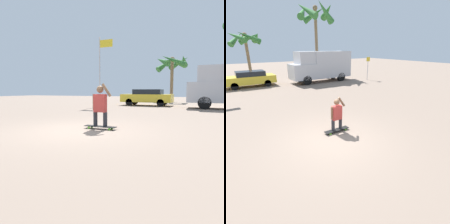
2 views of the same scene
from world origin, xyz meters
The scene contains 8 objects.
ground_plane centered at (0.00, 0.00, 0.00)m, with size 80.00×80.00×0.00m, color gray.
skateboard centered at (0.53, 0.52, 0.08)m, with size 1.12×0.26×0.10m.
person_skateboarder centered at (0.53, 0.52, 0.85)m, with size 0.68×0.24×1.43m.
camper_van centered at (5.68, 11.25, 1.66)m, with size 6.31×2.03×3.02m.
parked_car_yellow centered at (-1.04, 12.56, 0.74)m, with size 4.32×1.75×1.39m.
palm_tree_near_van centered at (6.76, 14.42, 6.74)m, with size 4.24×4.29×8.07m.
palm_tree_center_background centered at (0.02, 19.32, 4.30)m, with size 3.90×3.99×5.31m.
street_sign centered at (10.27, 9.31, 1.55)m, with size 0.44×0.06×2.42m.
Camera 2 is at (-3.14, -5.12, 3.41)m, focal length 28.00 mm.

